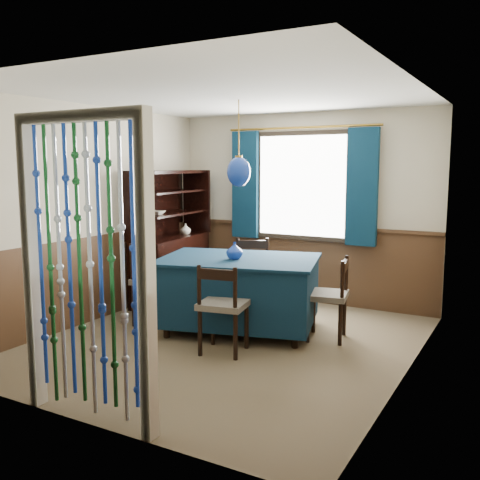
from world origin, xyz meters
The scene contains 22 objects.
floor centered at (0.00, 0.00, 0.00)m, with size 4.00×4.00×0.00m, color brown.
ceiling centered at (0.00, 0.00, 2.50)m, with size 4.00×4.00×0.00m, color silver.
wall_back centered at (0.00, 2.00, 1.25)m, with size 3.60×3.60×0.00m, color beige.
wall_front centered at (0.00, -2.00, 1.25)m, with size 3.60×3.60×0.00m, color beige.
wall_left centered at (-1.80, 0.00, 1.25)m, with size 4.00×4.00×0.00m, color beige.
wall_right centered at (1.80, 0.00, 1.25)m, with size 4.00×4.00×0.00m, color beige.
wainscot_back centered at (0.00, 1.99, 0.50)m, with size 3.60×3.60×0.00m, color #452C1A.
wainscot_front centered at (0.00, -1.99, 0.50)m, with size 3.60×3.60×0.00m, color #452C1A.
wainscot_left centered at (-1.79, 0.00, 0.50)m, with size 4.00×4.00×0.00m, color #452C1A.
wainscot_right centered at (1.79, 0.00, 0.50)m, with size 4.00×4.00×0.00m, color #452C1A.
window centered at (0.00, 1.95, 1.55)m, with size 1.32×0.12×1.42m, color black.
doorway centered at (0.00, -1.94, 1.05)m, with size 1.16×0.12×2.18m, color silver, non-canonical shape.
dining_table centered at (-0.09, 0.41, 0.47)m, with size 1.94×1.57×0.82m.
chair_near centered at (0.12, -0.29, 0.47)m, with size 0.51×0.49×0.89m.
chair_far centered at (-0.32, 1.16, 0.48)m, with size 0.59×0.58×0.91m.
chair_left centered at (-1.09, 0.19, 0.50)m, with size 0.51×0.53×0.95m.
chair_right centered at (0.88, 0.62, 0.46)m, with size 0.49×0.50×0.87m.
sideboard centered at (-1.55, 1.13, 0.61)m, with size 0.58×1.38×1.75m.
pendant_lamp centered at (-0.09, 0.41, 1.75)m, with size 0.25×0.25×0.91m.
vase_table centered at (-0.10, 0.33, 0.90)m, with size 0.16×0.16×0.17m, color navy.
bowl_shelf centered at (-1.49, 0.78, 1.23)m, with size 0.23×0.23×0.06m, color beige.
vase_sideboard centered at (-1.49, 1.41, 0.96)m, with size 0.16×0.16×0.17m, color beige.
Camera 1 is at (2.71, -4.60, 1.81)m, focal length 40.00 mm.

